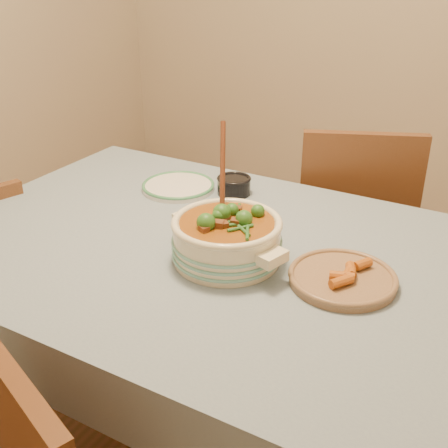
# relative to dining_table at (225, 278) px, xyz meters

# --- Properties ---
(floor) EXTENTS (4.50, 4.50, 0.00)m
(floor) POSITION_rel_dining_table_xyz_m (0.00, 0.00, -0.66)
(floor) COLOR #442C13
(floor) RESTS_ON ground
(dining_table) EXTENTS (1.68, 1.08, 0.76)m
(dining_table) POSITION_rel_dining_table_xyz_m (0.00, 0.00, 0.00)
(dining_table) COLOR brown
(dining_table) RESTS_ON floor
(stew_casserole) EXTENTS (0.37, 0.35, 0.34)m
(stew_casserole) POSITION_rel_dining_table_xyz_m (0.03, -0.04, 0.16)
(stew_casserole) COLOR beige
(stew_casserole) RESTS_ON dining_table
(white_plate) EXTENTS (0.31, 0.31, 0.02)m
(white_plate) POSITION_rel_dining_table_xyz_m (-0.35, 0.29, 0.10)
(white_plate) COLOR silver
(white_plate) RESTS_ON dining_table
(condiment_bowl) EXTENTS (0.13, 0.13, 0.06)m
(condiment_bowl) POSITION_rel_dining_table_xyz_m (-0.16, 0.35, 0.13)
(condiment_bowl) COLOR black
(condiment_bowl) RESTS_ON dining_table
(fried_plate) EXTENTS (0.27, 0.27, 0.04)m
(fried_plate) POSITION_rel_dining_table_xyz_m (0.33, -0.00, 0.11)
(fried_plate) COLOR #987254
(fried_plate) RESTS_ON dining_table
(chair_far) EXTENTS (0.56, 0.56, 0.92)m
(chair_far) POSITION_rel_dining_table_xyz_m (0.12, 0.80, -0.14)
(chair_far) COLOR brown
(chair_far) RESTS_ON floor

